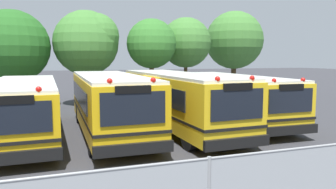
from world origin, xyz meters
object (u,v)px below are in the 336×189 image
(school_bus_1, at_px, (109,101))
(tree_4, at_px, (186,42))
(school_bus_2, at_px, (177,98))
(tree_2, at_px, (89,41))
(tree_3, at_px, (151,44))
(school_bus_3, at_px, (232,96))
(tree_5, at_px, (234,40))
(tree_1, at_px, (13,46))
(school_bus_0, at_px, (24,106))

(school_bus_1, height_order, tree_4, tree_4)
(school_bus_1, height_order, school_bus_2, school_bus_2)
(tree_2, xyz_separation_m, tree_3, (4.27, -0.77, -0.15))
(school_bus_1, xyz_separation_m, tree_2, (0.19, 9.32, 3.07))
(tree_2, bearing_deg, school_bus_1, -91.18)
(tree_3, bearing_deg, school_bus_3, -76.14)
(school_bus_3, distance_m, tree_2, 11.30)
(school_bus_3, bearing_deg, tree_5, -119.37)
(school_bus_3, bearing_deg, tree_4, -96.24)
(school_bus_1, height_order, tree_3, tree_3)
(school_bus_2, bearing_deg, school_bus_3, -173.47)
(school_bus_2, xyz_separation_m, tree_1, (-7.86, 9.33, 2.68))
(tree_2, distance_m, tree_5, 13.10)
(school_bus_0, xyz_separation_m, tree_5, (16.58, 11.29, 3.60))
(school_bus_2, bearing_deg, tree_1, -51.57)
(school_bus_2, xyz_separation_m, school_bus_3, (3.27, 0.47, -0.10))
(tree_4, distance_m, tree_5, 5.70)
(school_bus_2, distance_m, tree_4, 11.21)
(school_bus_3, relative_size, tree_2, 1.42)
(tree_2, height_order, tree_5, tree_5)
(school_bus_2, bearing_deg, school_bus_0, -4.32)
(school_bus_3, bearing_deg, tree_3, -74.74)
(tree_1, bearing_deg, tree_4, 1.96)
(school_bus_0, distance_m, school_bus_2, 6.69)
(school_bus_0, relative_size, school_bus_3, 1.04)
(school_bus_2, height_order, tree_5, tree_5)
(school_bus_0, distance_m, school_bus_3, 9.95)
(tree_1, bearing_deg, tree_5, 7.29)
(tree_5, bearing_deg, tree_2, -169.99)
(tree_1, distance_m, tree_5, 17.91)
(tree_1, bearing_deg, school_bus_2, -49.91)
(school_bus_3, relative_size, tree_1, 1.47)
(school_bus_1, distance_m, tree_2, 9.81)
(school_bus_1, bearing_deg, school_bus_0, -4.31)
(school_bus_0, height_order, school_bus_3, school_bus_3)
(tree_2, relative_size, tree_3, 1.08)
(school_bus_0, bearing_deg, tree_5, -146.30)
(school_bus_2, bearing_deg, tree_3, -100.10)
(school_bus_2, distance_m, tree_3, 9.13)
(tree_1, distance_m, tree_3, 9.16)
(tree_3, relative_size, tree_5, 0.82)
(tree_1, distance_m, tree_2, 4.87)
(tree_5, bearing_deg, school_bus_3, -120.77)
(school_bus_0, height_order, school_bus_2, school_bus_2)
(school_bus_3, bearing_deg, school_bus_0, 2.32)
(school_bus_0, bearing_deg, tree_1, -83.14)
(school_bus_0, relative_size, school_bus_2, 0.93)
(tree_1, bearing_deg, school_bus_1, -63.44)
(tree_1, bearing_deg, school_bus_3, -38.55)
(school_bus_1, relative_size, school_bus_3, 1.02)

